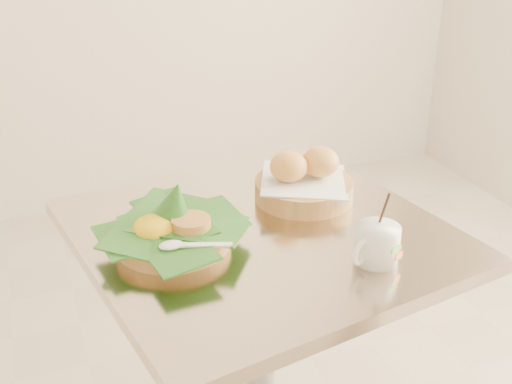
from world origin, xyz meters
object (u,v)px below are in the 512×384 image
object	(u,v)px
coffee_mug	(377,243)
bread_basket	(304,182)
rice_basket	(172,227)
cafe_table	(260,316)

from	to	relation	value
coffee_mug	bread_basket	bearing A→B (deg)	92.81
bread_basket	coffee_mug	distance (m)	0.29
rice_basket	coffee_mug	size ratio (longest dim) A/B	1.98
cafe_table	coffee_mug	xyz separation A→B (m)	(0.16, -0.20, 0.26)
coffee_mug	rice_basket	bearing A→B (deg)	149.95
rice_basket	bread_basket	world-z (taller)	rice_basket
rice_basket	cafe_table	bearing A→B (deg)	-0.23
cafe_table	coffee_mug	size ratio (longest dim) A/B	5.64
cafe_table	coffee_mug	bearing A→B (deg)	-51.41
cafe_table	rice_basket	world-z (taller)	rice_basket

